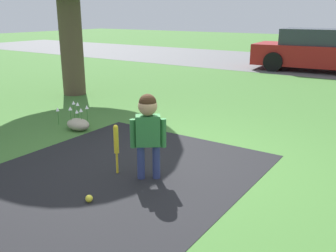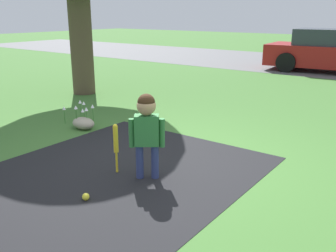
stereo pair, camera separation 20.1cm
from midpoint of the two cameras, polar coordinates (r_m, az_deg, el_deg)
ground_plane at (r=4.78m, az=3.07°, el=-5.84°), size 60.00×60.00×0.00m
child at (r=4.17m, az=-1.90°, el=0.21°), size 0.34×0.29×1.00m
baseball_bat at (r=4.42m, az=-6.67°, el=-2.36°), size 0.06×0.06×0.61m
sports_ball at (r=3.96m, az=-10.98°, el=-10.55°), size 0.08×0.08×0.08m
parked_car at (r=13.29m, az=24.22°, el=10.24°), size 4.22×2.12×1.35m
flower_bed at (r=6.48m, az=-12.28°, el=2.69°), size 0.62×0.44×0.40m
edging_rock at (r=6.29m, az=-11.87°, el=0.41°), size 0.42×0.29×0.19m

